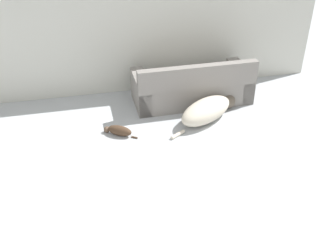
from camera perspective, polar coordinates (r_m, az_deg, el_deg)
wall_back at (r=6.16m, az=-9.49°, el=15.55°), size 7.24×0.06×2.46m
couch at (r=6.11m, az=3.71°, el=5.88°), size 1.89×0.83×0.75m
dog at (r=5.64m, az=6.08°, el=2.47°), size 1.26×0.90×0.33m
cat at (r=5.33m, az=-7.54°, el=-0.69°), size 0.47×0.34×0.15m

